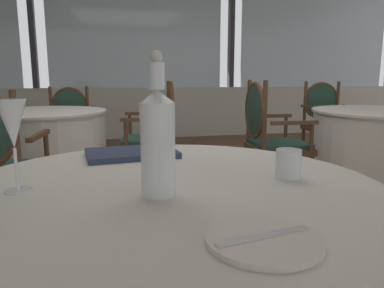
{
  "coord_description": "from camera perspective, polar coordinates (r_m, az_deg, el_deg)",
  "views": [
    {
      "loc": [
        -0.43,
        -2.51,
        1.02
      ],
      "look_at": [
        -0.19,
        -1.43,
        0.82
      ],
      "focal_mm": 34.11,
      "sensor_mm": 36.0,
      "label": 1
    }
  ],
  "objects": [
    {
      "name": "dining_chair_0_3",
      "position": [
        4.25,
        -18.85,
        3.48
      ],
      "size": [
        0.57,
        0.51,
        0.92
      ],
      "rotation": [
        0.0,
        0.0,
        10.88
      ],
      "color": "brown",
      "rests_on": "ground_plane"
    },
    {
      "name": "dining_chair_1_2",
      "position": [
        3.04,
        11.82,
        1.83
      ],
      "size": [
        0.5,
        0.56,
        1.0
      ],
      "rotation": [
        0.0,
        0.0,
        12.5
      ],
      "color": "brown",
      "rests_on": "ground_plane"
    },
    {
      "name": "menu_book",
      "position": [
        1.31,
        -9.4,
        -1.44
      ],
      "size": [
        0.33,
        0.24,
        0.02
      ],
      "primitive_type": "cube",
      "rotation": [
        0.0,
        0.0,
        0.12
      ],
      "color": "#2D3856",
      "rests_on": "foreground_table"
    },
    {
      "name": "dining_chair_0_2",
      "position": [
        3.18,
        -5.43,
        2.32
      ],
      "size": [
        0.51,
        0.57,
        0.99
      ],
      "rotation": [
        0.0,
        0.0,
        9.31
      ],
      "color": "brown",
      "rests_on": "ground_plane"
    },
    {
      "name": "water_tumbler",
      "position": [
        1.05,
        14.83,
        -3.0
      ],
      "size": [
        0.07,
        0.07,
        0.08
      ],
      "primitive_type": "cylinder",
      "color": "white",
      "rests_on": "foreground_table"
    },
    {
      "name": "wine_glass",
      "position": [
        0.97,
        -26.25,
        2.51
      ],
      "size": [
        0.07,
        0.07,
        0.23
      ],
      "color": "white",
      "rests_on": "foreground_table"
    },
    {
      "name": "ground_plane",
      "position": [
        2.74,
        -2.37,
        -11.47
      ],
      "size": [
        13.27,
        13.27,
        0.0
      ],
      "primitive_type": "plane",
      "color": "brown"
    },
    {
      "name": "window_wall_far",
      "position": [
        6.22,
        -8.4,
        11.33
      ],
      "size": [
        10.21,
        0.14,
        2.84
      ],
      "color": "beige",
      "rests_on": "ground_plane"
    },
    {
      "name": "background_table_0",
      "position": [
        3.35,
        -22.33,
        -1.52
      ],
      "size": [
        1.09,
        1.09,
        0.75
      ],
      "color": "silver",
      "rests_on": "ground_plane"
    },
    {
      "name": "butter_knife",
      "position": [
        0.65,
        11.16,
        -14.0
      ],
      "size": [
        0.18,
        0.06,
        0.0
      ],
      "primitive_type": "cube",
      "rotation": [
        0.0,
        0.0,
        0.21
      ],
      "color": "silver",
      "rests_on": "foreground_table"
    },
    {
      "name": "dining_chair_1_1",
      "position": [
        4.42,
        20.12,
        3.98
      ],
      "size": [
        0.56,
        0.5,
        0.97
      ],
      "rotation": [
        0.0,
        0.0,
        10.92
      ],
      "color": "brown",
      "rests_on": "ground_plane"
    },
    {
      "name": "side_plate",
      "position": [
        0.65,
        11.15,
        -14.42
      ],
      "size": [
        0.2,
        0.2,
        0.01
      ],
      "primitive_type": "cylinder",
      "color": "silver",
      "rests_on": "foreground_table"
    },
    {
      "name": "background_table_1",
      "position": [
        3.57,
        27.79,
        -1.26
      ],
      "size": [
        1.24,
        1.24,
        0.75
      ],
      "color": "silver",
      "rests_on": "ground_plane"
    },
    {
      "name": "water_bottle",
      "position": [
        0.85,
        -5.38,
        0.69
      ],
      "size": [
        0.08,
        0.08,
        0.34
      ],
      "color": "white",
      "rests_on": "foreground_table"
    }
  ]
}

